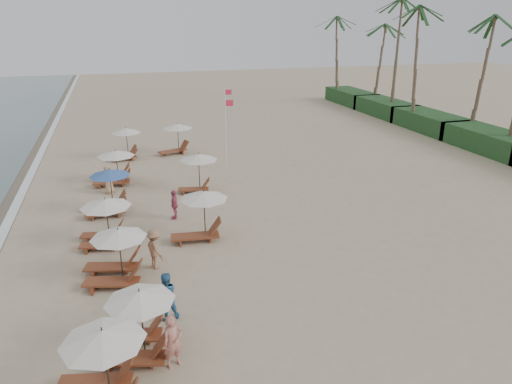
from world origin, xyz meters
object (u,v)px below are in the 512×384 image
object	(u,v)px
lounger_station_2	(113,257)
beachgoer_far_b	(109,180)
inland_station_2	(175,137)
flag_pole_near	(226,130)
inland_station_0	(199,214)
beachgoer_mid_a	(166,297)
lounger_station_6	(124,144)
inland_station_1	(197,167)
beachgoer_near	(173,342)
lounger_station_4	(106,194)
beachgoer_far_a	(174,204)
lounger_station_1	(134,325)
lounger_station_5	(113,168)
beachgoer_mid_b	(155,249)
lounger_station_3	(103,222)
lounger_station_0	(97,371)

from	to	relation	value
lounger_station_2	beachgoer_far_b	distance (m)	10.14
inland_station_2	flag_pole_near	xyz separation A→B (m)	(2.82, -4.83, 1.39)
inland_station_0	beachgoer_mid_a	size ratio (longest dim) A/B	1.67
lounger_station_6	inland_station_1	world-z (taller)	lounger_station_6
beachgoer_near	beachgoer_far_b	size ratio (longest dim) A/B	1.00
lounger_station_4	lounger_station_6	world-z (taller)	lounger_station_4
beachgoer_far_a	lounger_station_1	bearing A→B (deg)	-0.30
lounger_station_5	lounger_station_6	xyz separation A→B (m)	(0.90, 5.35, 0.14)
inland_station_1	beachgoer_mid_b	distance (m)	9.09
lounger_station_1	beachgoer_far_a	distance (m)	10.22
lounger_station_1	inland_station_1	distance (m)	14.25
inland_station_1	flag_pole_near	bearing A→B (deg)	54.55
beachgoer_far_b	inland_station_2	bearing A→B (deg)	-21.81
inland_station_1	beachgoer_mid_b	size ratio (longest dim) A/B	1.50
beachgoer_near	beachgoer_mid_a	distance (m)	2.36
flag_pole_near	lounger_station_6	bearing A→B (deg)	145.53
beachgoer_near	beachgoer_far_a	world-z (taller)	beachgoer_near
inland_station_1	beachgoer_mid_b	xyz separation A→B (m)	(-3.25, -8.46, -0.61)
beachgoer_near	flag_pole_near	distance (m)	19.32
flag_pole_near	inland_station_0	bearing A→B (deg)	-110.18
lounger_station_6	beachgoer_near	distance (m)	22.76
inland_station_1	lounger_station_1	bearing A→B (deg)	-107.78
lounger_station_1	lounger_station_6	distance (m)	21.87
beachgoer_mid_a	beachgoer_far_b	distance (m)	13.37
lounger_station_4	flag_pole_near	world-z (taller)	flag_pole_near
lounger_station_1	inland_station_2	distance (m)	22.61
beachgoer_far_b	flag_pole_near	world-z (taller)	flag_pole_near
lounger_station_3	lounger_station_4	xyz separation A→B (m)	(0.16, 3.78, -0.06)
inland_station_2	beachgoer_near	size ratio (longest dim) A/B	1.71
lounger_station_3	beachgoer_far_a	world-z (taller)	lounger_station_3
flag_pole_near	lounger_station_3	bearing A→B (deg)	-129.98
inland_station_1	beachgoer_mid_a	xyz separation A→B (m)	(-3.24, -12.09, -0.60)
lounger_station_4	beachgoer_mid_a	world-z (taller)	lounger_station_4
lounger_station_0	flag_pole_near	distance (m)	20.88
lounger_station_6	lounger_station_2	bearing A→B (deg)	-93.45
lounger_station_4	inland_station_2	world-z (taller)	lounger_station_4
lounger_station_4	lounger_station_3	bearing A→B (deg)	-92.39
inland_station_2	beachgoer_mid_a	distance (m)	20.98
lounger_station_3	beachgoer_far_a	xyz separation A→B (m)	(3.42, 2.03, -0.36)
beachgoer_far_b	lounger_station_0	bearing A→B (deg)	-170.04
lounger_station_0	lounger_station_3	size ratio (longest dim) A/B	1.03
lounger_station_6	inland_station_0	world-z (taller)	lounger_station_6
lounger_station_0	flag_pole_near	world-z (taller)	flag_pole_near
lounger_station_2	flag_pole_near	bearing A→B (deg)	59.34
lounger_station_5	beachgoer_mid_b	xyz separation A→B (m)	(1.47, -11.42, -0.12)
lounger_station_3	beachgoer_mid_b	distance (m)	3.44
lounger_station_0	lounger_station_5	size ratio (longest dim) A/B	0.95
lounger_station_0	beachgoer_far_b	world-z (taller)	lounger_station_0
lounger_station_1	inland_station_2	bearing A→B (deg)	79.18
inland_station_0	lounger_station_6	bearing A→B (deg)	100.78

